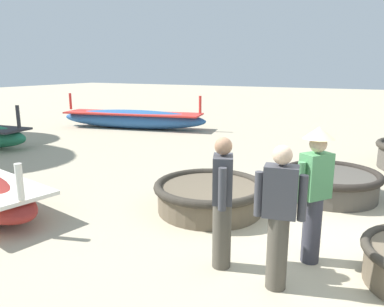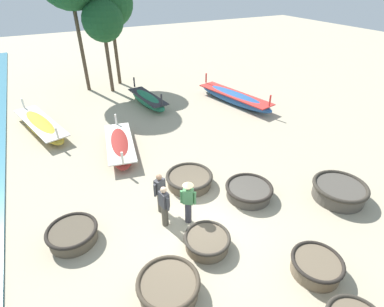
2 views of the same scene
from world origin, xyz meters
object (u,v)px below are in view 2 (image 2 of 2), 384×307
at_px(coracle_far_left, 168,286).
at_px(tree_center, 110,3).
at_px(fisherman_with_hat, 164,205).
at_px(coracle_far_right, 73,234).
at_px(tree_tall_back, 103,21).
at_px(long_boat_blue_hull, 148,100).
at_px(coracle_front_right, 316,266).
at_px(coracle_weathered, 207,241).
at_px(coracle_beside_post, 339,191).
at_px(coracle_center, 189,179).
at_px(coracle_tilted, 249,191).
at_px(long_boat_green_hull, 234,97).
at_px(long_boat_red_hull, 120,145).
at_px(fisherman_standing_left, 188,199).
at_px(long_boat_ochre_hull, 41,125).
at_px(fisherman_crouching, 160,192).

height_order(coracle_far_left, tree_center, tree_center).
bearing_deg(fisherman_with_hat, coracle_far_right, 166.05).
bearing_deg(tree_tall_back, fisherman_with_hat, -97.62).
bearing_deg(long_boat_blue_hull, coracle_far_right, -122.55).
distance_m(coracle_front_right, fisherman_with_hat, 4.77).
relative_size(coracle_far_right, long_boat_blue_hull, 0.39).
height_order(coracle_weathered, coracle_beside_post, coracle_beside_post).
height_order(coracle_far_left, coracle_center, coracle_far_left).
relative_size(coracle_far_right, coracle_tilted, 0.90).
distance_m(long_boat_green_hull, tree_center, 10.30).
height_order(coracle_front_right, long_boat_red_hull, long_boat_red_hull).
bearing_deg(tree_center, coracle_far_left, -101.88).
distance_m(coracle_beside_post, coracle_front_right, 3.80).
bearing_deg(coracle_far_left, coracle_beside_post, 5.16).
height_order(long_boat_green_hull, tree_center, tree_center).
bearing_deg(coracle_center, coracle_beside_post, -35.79).
xyz_separation_m(coracle_weathered, coracle_far_right, (-3.59, 2.18, 0.02)).
distance_m(coracle_center, tree_tall_back, 12.81).
height_order(coracle_weathered, long_boat_green_hull, long_boat_green_hull).
height_order(coracle_weathered, long_boat_red_hull, long_boat_red_hull).
distance_m(coracle_far_right, coracle_center, 4.62).
distance_m(coracle_center, fisherman_standing_left, 2.15).
relative_size(fisherman_with_hat, fisherman_standing_left, 0.94).
distance_m(coracle_center, tree_center, 14.46).
height_order(long_boat_red_hull, fisherman_standing_left, fisherman_standing_left).
xyz_separation_m(long_boat_red_hull, long_boat_blue_hull, (3.09, 4.64, 0.07)).
xyz_separation_m(coracle_front_right, long_boat_green_hull, (5.12, 11.50, 0.10)).
height_order(coracle_far_right, long_boat_red_hull, long_boat_red_hull).
bearing_deg(coracle_center, long_boat_green_hull, 44.29).
height_order(coracle_beside_post, tree_tall_back, tree_tall_back).
relative_size(fisherman_with_hat, tree_tall_back, 0.27).
bearing_deg(long_boat_ochre_hull, coracle_far_left, -79.45).
bearing_deg(coracle_far_left, long_boat_green_hull, 48.43).
bearing_deg(coracle_far_right, coracle_front_right, -36.84).
bearing_deg(long_boat_red_hull, long_boat_ochre_hull, 128.05).
relative_size(coracle_beside_post, coracle_front_right, 1.37).
xyz_separation_m(coracle_beside_post, long_boat_blue_hull, (-3.14, 11.73, 0.03)).
distance_m(coracle_far_right, tree_tall_back, 14.41).
relative_size(coracle_front_right, coracle_far_right, 0.91).
bearing_deg(fisherman_standing_left, long_boat_ochre_hull, 111.86).
distance_m(coracle_beside_post, fisherman_with_hat, 6.50).
bearing_deg(tree_center, coracle_far_right, -111.27).
distance_m(coracle_tilted, coracle_center, 2.34).
height_order(coracle_weathered, fisherman_crouching, fisherman_crouching).
height_order(coracle_weathered, fisherman_standing_left, fisherman_standing_left).
bearing_deg(long_boat_red_hull, coracle_weathered, -83.87).
height_order(coracle_far_right, long_boat_ochre_hull, long_boat_ochre_hull).
height_order(coracle_front_right, coracle_center, coracle_front_right).
relative_size(coracle_beside_post, coracle_center, 1.06).
distance_m(coracle_weathered, coracle_beside_post, 5.51).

